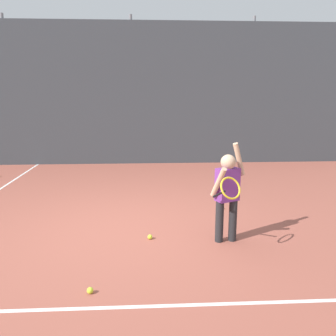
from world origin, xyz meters
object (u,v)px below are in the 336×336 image
tennis_ball_0 (150,237)px  tennis_ball_3 (90,291)px  tennis_player (227,190)px  tennis_ball_2 (221,207)px

tennis_ball_0 → tennis_ball_3: same height
tennis_player → tennis_ball_0: bearing=147.2°
tennis_player → tennis_ball_0: tennis_player is taller
tennis_player → tennis_ball_3: size_ratio=20.46×
tennis_ball_2 → tennis_ball_0: bearing=-135.8°
tennis_ball_2 → tennis_ball_3: bearing=-126.3°
tennis_player → tennis_ball_3: tennis_player is taller
tennis_ball_0 → tennis_player: bearing=-7.4°
tennis_ball_0 → tennis_ball_2: bearing=44.2°
tennis_ball_2 → tennis_ball_3: same height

